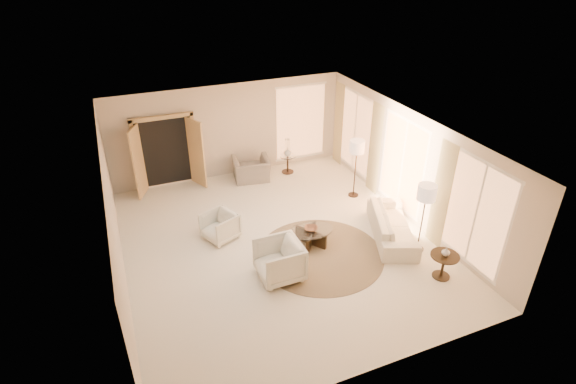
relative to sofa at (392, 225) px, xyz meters
name	(u,v)px	position (x,y,z in m)	size (l,w,h in m)	color
room	(278,192)	(-2.63, 0.79, 1.07)	(7.04, 8.04, 2.83)	white
windows_right	(404,166)	(0.82, 0.89, 1.03)	(0.10, 6.40, 2.40)	#FFA866
window_back_corner	(301,123)	(-0.33, 4.74, 1.03)	(1.70, 0.10, 2.40)	#FFA866
curtains_right	(383,155)	(0.77, 1.79, 0.98)	(0.06, 5.20, 2.60)	tan
french_doors	(167,154)	(-4.53, 4.61, 0.74)	(1.95, 0.66, 2.16)	tan
area_rug	(320,254)	(-1.93, 0.00, -0.32)	(2.92, 2.92, 0.01)	#453826
sofa	(392,225)	(0.00, 0.00, 0.00)	(2.22, 0.87, 0.65)	white
armchair_left	(220,225)	(-3.87, 1.52, 0.05)	(0.73, 0.69, 0.76)	white
armchair_right	(279,259)	(-3.08, -0.36, 0.14)	(0.91, 0.85, 0.93)	white
accent_chair	(251,166)	(-2.20, 4.14, 0.14)	(1.06, 0.69, 0.92)	gray
coffee_table	(311,235)	(-1.95, 0.45, -0.07)	(1.10, 1.10, 0.40)	black
end_table	(444,262)	(0.14, -1.69, 0.07)	(0.60, 0.60, 0.57)	black
side_table	(288,162)	(-1.01, 4.19, 0.02)	(0.48, 0.48, 0.56)	black
floor_lamp_near	(357,149)	(0.16, 2.12, 1.10)	(0.41, 0.41, 1.68)	black
floor_lamp_far	(426,195)	(0.27, -0.69, 1.13)	(0.41, 0.41, 1.71)	black
bowl	(311,229)	(-1.95, 0.45, 0.11)	(0.31, 0.31, 0.08)	brown
end_vase	(446,252)	(0.14, -1.69, 0.33)	(0.18, 0.18, 0.18)	silver
side_vase	(288,152)	(-1.01, 4.19, 0.36)	(0.24, 0.24, 0.25)	silver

